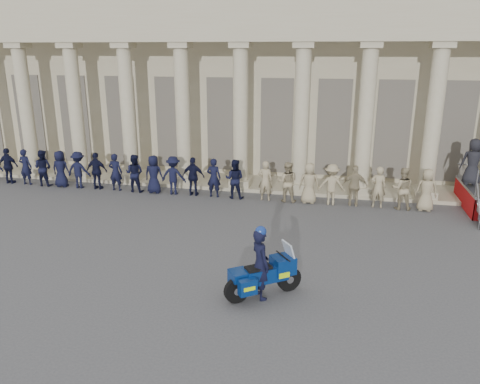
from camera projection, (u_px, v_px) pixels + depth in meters
The scene contains 5 objects.
ground at pixel (226, 270), 13.26m from camera, with size 90.00×90.00×0.00m, color #444446.
building at pixel (289, 77), 25.71m from camera, with size 40.00×12.50×9.00m.
officer_rank at pixel (183, 176), 19.92m from camera, with size 20.15×0.63×1.66m.
motorcycle at pixel (264, 275), 11.72m from camera, with size 1.81×1.51×1.37m.
rider at pixel (260, 263), 11.57m from camera, with size 0.75×0.80×1.92m.
Camera 1 is at (2.92, -11.67, 6.02)m, focal length 35.00 mm.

